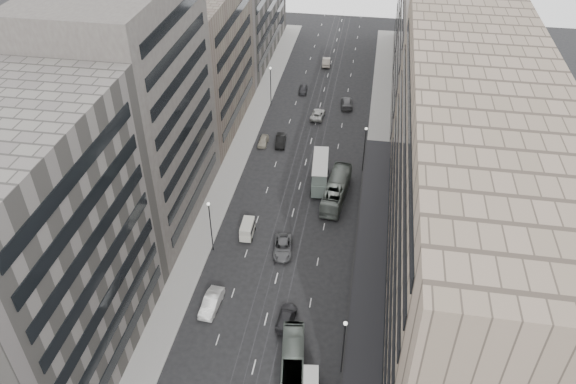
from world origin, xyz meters
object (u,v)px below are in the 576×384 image
Objects in this scene: double_decker at (320,172)px; sedan_2 at (283,247)px; bus_near at (293,363)px; panel_van at (247,229)px; bus_far at (336,190)px; sedan_1 at (211,303)px.

double_decker is 1.58× the size of sedan_2.
panel_van is (-9.99, 21.52, -0.18)m from bus_near.
bus_near is 32.53m from bus_far.
sedan_1 is 13.46m from sedan_2.
bus_near reaches higher than sedan_2.
sedan_2 is at bearing 71.11° from bus_far.
bus_near is at bearing -84.32° from sedan_2.
panel_van is 14.03m from sedan_1.
double_decker reaches higher than sedan_1.
sedan_1 is (-13.06, -24.92, -0.82)m from bus_far.
bus_far is at bearing 58.16° from sedan_2.
double_decker is 2.35× the size of panel_van.
panel_van is 0.71× the size of sedan_1.
sedan_2 is (6.96, 11.51, -0.10)m from sedan_1.
double_decker reaches higher than bus_near.
bus_near is 1.19× the size of double_decker.
bus_near reaches higher than sedan_1.
double_decker reaches higher than panel_van.
bus_far is 1.39× the size of double_decker.
sedan_2 is at bearing -105.15° from double_decker.
sedan_1 is at bearing -114.19° from double_decker.
panel_van is at bearing -126.04° from double_decker.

